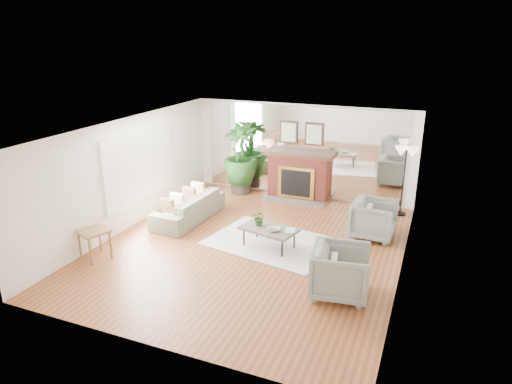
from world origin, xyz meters
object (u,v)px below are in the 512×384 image
at_px(potted_ficus, 240,156).
at_px(armchair_front, 340,272).
at_px(fireplace, 298,175).
at_px(sofa, 188,207).
at_px(floor_lamp, 406,157).
at_px(coffee_table, 269,229).
at_px(armchair_back, 374,219).
at_px(side_table, 94,235).

bearing_deg(potted_ficus, armchair_front, -48.70).
xyz_separation_m(fireplace, potted_ficus, (-1.61, -0.16, 0.39)).
xyz_separation_m(sofa, potted_ficus, (0.35, 2.29, 0.74)).
bearing_deg(armchair_front, potted_ficus, 33.21).
bearing_deg(sofa, armchair_front, 67.36).
distance_m(fireplace, sofa, 3.15).
height_order(armchair_front, floor_lamp, floor_lamp).
bearing_deg(coffee_table, armchair_back, 35.36).
bearing_deg(armchair_front, coffee_table, 46.68).
distance_m(armchair_back, potted_ficus, 4.27).
bearing_deg(armchair_front, armchair_back, -11.80).
height_order(sofa, potted_ficus, potted_ficus).
xyz_separation_m(armchair_back, potted_ficus, (-3.89, 1.64, 0.63)).
bearing_deg(sofa, coffee_table, 75.84).
xyz_separation_m(coffee_table, side_table, (-3.01, -1.73, 0.09)).
distance_m(fireplace, side_table, 5.57).
height_order(armchair_front, potted_ficus, potted_ficus).
distance_m(fireplace, potted_ficus, 1.67).
relative_size(fireplace, sofa, 0.97).
relative_size(fireplace, potted_ficus, 1.04).
bearing_deg(potted_ficus, coffee_table, -56.69).
height_order(armchair_back, potted_ficus, potted_ficus).
relative_size(coffee_table, sofa, 0.59).
height_order(fireplace, floor_lamp, fireplace).
relative_size(sofa, floor_lamp, 1.24).
distance_m(sofa, armchair_front, 4.52).
bearing_deg(floor_lamp, armchair_front, -98.00).
height_order(coffee_table, armchair_back, armchair_back).
bearing_deg(armchair_back, floor_lamp, -11.75).
height_order(sofa, side_table, sofa).
xyz_separation_m(fireplace, armchair_front, (2.11, -4.40, -0.22)).
bearing_deg(coffee_table, armchair_front, -35.24).
height_order(side_table, potted_ficus, potted_ficus).
relative_size(armchair_back, floor_lamp, 0.53).
xyz_separation_m(coffee_table, floor_lamp, (2.34, 2.96, 1.04)).
bearing_deg(sofa, side_table, -12.73).
bearing_deg(side_table, floor_lamp, 41.26).
bearing_deg(floor_lamp, coffee_table, -128.32).
bearing_deg(fireplace, armchair_back, -38.29).
relative_size(coffee_table, armchair_back, 1.37).
distance_m(coffee_table, armchair_front, 2.14).
height_order(fireplace, armchair_front, fireplace).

